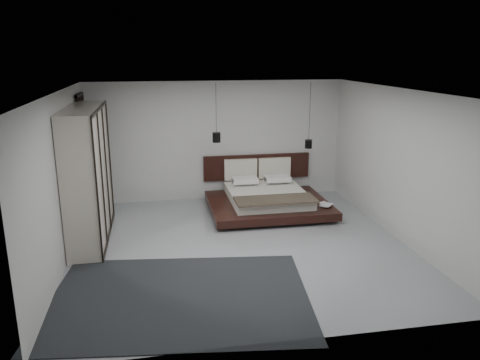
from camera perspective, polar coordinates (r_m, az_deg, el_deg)
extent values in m
plane|color=gray|center=(8.65, 0.03, -8.02)|extent=(6.00, 6.00, 0.00)
plane|color=white|center=(7.97, 0.03, 10.82)|extent=(6.00, 6.00, 0.00)
plane|color=silver|center=(11.09, -2.80, 4.77)|extent=(6.00, 0.00, 6.00)
plane|color=silver|center=(5.41, 5.86, -6.71)|extent=(6.00, 0.00, 6.00)
plane|color=silver|center=(8.21, -21.02, 0.01)|extent=(0.00, 6.00, 6.00)
plane|color=silver|center=(9.21, 18.72, 1.79)|extent=(0.00, 6.00, 6.00)
cube|color=black|center=(10.58, -18.43, 2.93)|extent=(0.05, 0.90, 2.60)
cube|color=black|center=(10.42, 3.47, -3.69)|extent=(2.04, 1.67, 0.07)
cube|color=black|center=(10.38, 3.48, -3.06)|extent=(2.59, 2.13, 0.17)
cube|color=silver|center=(10.44, 3.34, -1.89)|extent=(1.67, 1.85, 0.20)
cube|color=black|center=(9.73, 4.36, -2.42)|extent=(1.69, 0.65, 0.05)
cube|color=white|center=(10.98, 0.50, -0.12)|extent=(0.57, 0.37, 0.11)
cube|color=white|center=(11.15, 4.43, 0.08)|extent=(0.57, 0.37, 0.11)
cube|color=white|center=(10.84, 0.63, 0.01)|extent=(0.57, 0.37, 0.11)
cube|color=white|center=(11.01, 4.60, 0.20)|extent=(0.57, 0.37, 0.11)
cube|color=black|center=(11.35, 2.07, 1.64)|extent=(2.59, 0.08, 0.60)
cube|color=beige|center=(11.19, 0.08, 1.30)|extent=(0.79, 0.10, 0.50)
cube|color=beige|center=(11.37, 4.22, 1.48)|extent=(0.79, 0.10, 0.50)
imported|color=#99724C|center=(10.24, 9.92, -2.98)|extent=(0.28, 0.32, 0.02)
imported|color=#99724C|center=(10.20, 9.88, -2.90)|extent=(0.37, 0.37, 0.02)
cylinder|color=black|center=(10.27, -2.94, 8.78)|extent=(0.01, 0.01, 1.08)
cylinder|color=black|center=(10.36, -2.89, 5.21)|extent=(0.18, 0.18, 0.22)
cylinder|color=#FFE0B2|center=(10.38, -2.88, 4.70)|extent=(0.13, 0.13, 0.01)
cylinder|color=black|center=(10.77, 8.51, 8.31)|extent=(0.01, 0.01, 1.31)
cylinder|color=black|center=(10.89, 8.35, 4.36)|extent=(0.16, 0.16, 0.20)
cylinder|color=#FFE0B2|center=(10.90, 8.33, 3.93)|extent=(0.12, 0.12, 0.01)
cube|color=beige|center=(9.10, -18.06, 0.65)|extent=(0.57, 2.48, 2.48)
cube|color=black|center=(8.86, -16.77, 8.33)|extent=(0.03, 2.48, 0.06)
cube|color=black|center=(9.43, -15.65, -6.38)|extent=(0.03, 2.48, 0.06)
cube|color=black|center=(7.88, -17.01, -1.48)|extent=(0.03, 0.05, 2.48)
cube|color=black|center=(8.67, -16.44, 0.07)|extent=(0.03, 0.05, 2.48)
cube|color=black|center=(9.47, -15.97, 1.36)|extent=(0.03, 0.05, 2.48)
cube|color=black|center=(10.27, -15.57, 2.45)|extent=(0.03, 0.05, 2.48)
cube|color=black|center=(7.00, -7.33, -14.02)|extent=(3.99, 3.08, 0.02)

